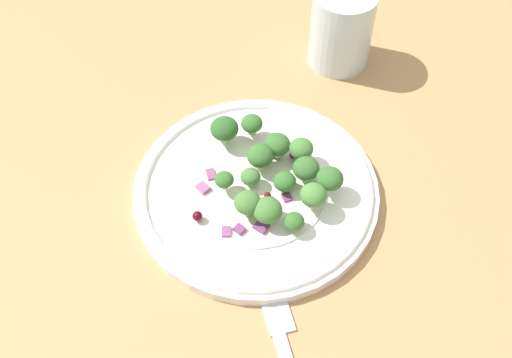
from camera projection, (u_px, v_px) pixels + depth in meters
ground_plane at (238, 195)px, 64.44cm from camera, size 180.00×180.00×2.00cm
plate at (256, 190)px, 62.57cm from camera, size 25.19×25.19×1.70cm
dressing_pool at (256, 187)px, 62.22cm from camera, size 14.61×14.61×0.20cm
broccoli_floret_0 at (243, 204)px, 58.53cm from camera, size 2.64×2.64×2.67cm
broccoli_floret_1 at (306, 169)px, 61.26cm from camera, size 2.72×2.72×2.76cm
broccoli_floret_2 at (268, 211)px, 58.33cm from camera, size 2.86×2.86×2.90cm
broccoli_floret_3 at (252, 124)px, 64.89cm from camera, size 2.32×2.32×2.35cm
broccoli_floret_4 at (301, 149)px, 62.60cm from camera, size 2.53×2.53×2.56cm
broccoli_floret_5 at (330, 179)px, 60.04cm from camera, size 2.72×2.72×2.75cm
broccoli_floret_6 at (294, 222)px, 58.15cm from camera, size 2.00×2.00×2.03cm
broccoli_floret_7 at (260, 156)px, 61.96cm from camera, size 2.75×2.75×2.78cm
broccoli_floret_8 at (224, 180)px, 60.50cm from camera, size 1.92×1.92×1.95cm
broccoli_floret_9 at (285, 182)px, 60.89cm from camera, size 2.30×2.30×2.32cm
broccoli_floret_10 at (250, 177)px, 61.22cm from camera, size 2.03×2.03×2.05cm
broccoli_floret_11 at (224, 129)px, 63.93cm from camera, size 2.98×2.98×3.02cm
broccoli_floret_12 at (277, 145)px, 63.03cm from camera, size 2.72×2.72×2.75cm
broccoli_floret_13 at (313, 195)px, 58.80cm from camera, size 2.65×2.65×2.68cm
cranberry_0 at (275, 155)px, 64.32cm from camera, size 0.93×0.93×0.93cm
cranberry_1 at (293, 155)px, 63.99cm from camera, size 0.86×0.86×0.86cm
cranberry_2 at (255, 161)px, 63.52cm from camera, size 0.94×0.94×0.94cm
cranberry_3 at (267, 195)px, 60.99cm from camera, size 0.70×0.70×0.70cm
cranberry_4 at (197, 216)px, 59.13cm from camera, size 0.99×0.99×0.99cm
onion_bit_0 at (287, 197)px, 61.23cm from camera, size 0.97×1.07×0.36cm
onion_bit_1 at (226, 232)px, 58.74cm from camera, size 1.12×1.32×0.31cm
onion_bit_2 at (204, 191)px, 61.55cm from camera, size 1.49×1.57×0.45cm
onion_bit_3 at (239, 229)px, 58.84cm from camera, size 1.26×1.29×0.51cm
onion_bit_4 at (261, 226)px, 59.00cm from camera, size 1.73×1.75×0.38cm
onion_bit_5 at (211, 174)px, 62.98cm from camera, size 0.85×1.36×0.35cm
water_glass at (341, 28)px, 71.93cm from camera, size 7.45×7.45×9.63cm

